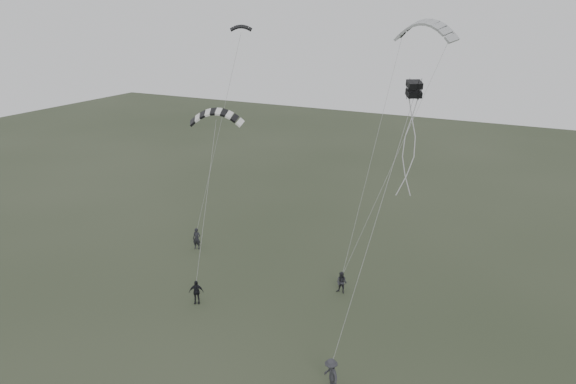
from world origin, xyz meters
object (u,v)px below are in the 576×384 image
at_px(kite_pale_large, 426,22).
at_px(flyer_left, 197,239).
at_px(flyer_right, 342,283).
at_px(flyer_center, 196,292).
at_px(kite_striped, 216,111).
at_px(kite_dark_small, 241,27).
at_px(flyer_far, 331,375).
at_px(kite_box, 414,89).

bearing_deg(kite_pale_large, flyer_left, -141.52).
distance_m(flyer_right, flyer_center, 9.54).
xyz_separation_m(flyer_center, kite_striped, (-0.60, 3.94, 10.94)).
bearing_deg(kite_dark_small, kite_striped, -100.89).
bearing_deg(flyer_far, kite_striped, -175.05).
distance_m(flyer_center, kite_pale_large, 23.38).
relative_size(kite_pale_large, kite_box, 6.08).
bearing_deg(kite_pale_large, kite_striped, -123.17).
bearing_deg(kite_pale_large, flyer_right, -91.09).
height_order(flyer_center, kite_dark_small, kite_dark_small).
bearing_deg(flyer_center, kite_striped, 68.34).
relative_size(flyer_left, kite_dark_small, 1.07).
height_order(flyer_far, kite_striped, kite_striped).
distance_m(kite_pale_large, kite_striped, 15.25).
relative_size(flyer_center, kite_box, 2.14).
height_order(flyer_center, kite_box, kite_box).
height_order(flyer_right, kite_pale_large, kite_pale_large).
relative_size(flyer_far, kite_pale_large, 0.40).
height_order(flyer_right, kite_box, kite_box).
distance_m(flyer_center, kite_box, 18.59).
bearing_deg(kite_striped, flyer_far, -57.75).
xyz_separation_m(flyer_center, kite_dark_small, (-2.90, 11.06, 15.93)).
bearing_deg(flyer_far, kite_pale_large, 132.25).
bearing_deg(flyer_right, flyer_center, -142.49).
height_order(flyer_right, kite_striped, kite_striped).
distance_m(flyer_right, kite_striped, 13.92).
bearing_deg(kite_box, flyer_center, 157.78).
distance_m(flyer_right, flyer_far, 10.11).
bearing_deg(kite_pale_large, kite_box, -61.57).
relative_size(kite_dark_small, kite_box, 2.14).
bearing_deg(flyer_center, kite_box, -21.99).
xyz_separation_m(flyer_left, kite_pale_large, (15.25, 6.16, 16.30)).
distance_m(flyer_far, kite_box, 14.75).
relative_size(flyer_right, kite_striped, 0.44).
relative_size(flyer_left, kite_pale_large, 0.38).
height_order(flyer_far, kite_box, kite_box).
distance_m(flyer_left, kite_pale_large, 23.15).
xyz_separation_m(flyer_far, kite_dark_small, (-13.94, 15.18, 15.83)).
distance_m(flyer_right, kite_box, 14.81).
bearing_deg(kite_pale_large, kite_dark_small, -154.39).
distance_m(flyer_left, flyer_center, 8.60).
relative_size(flyer_right, flyer_far, 0.84).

